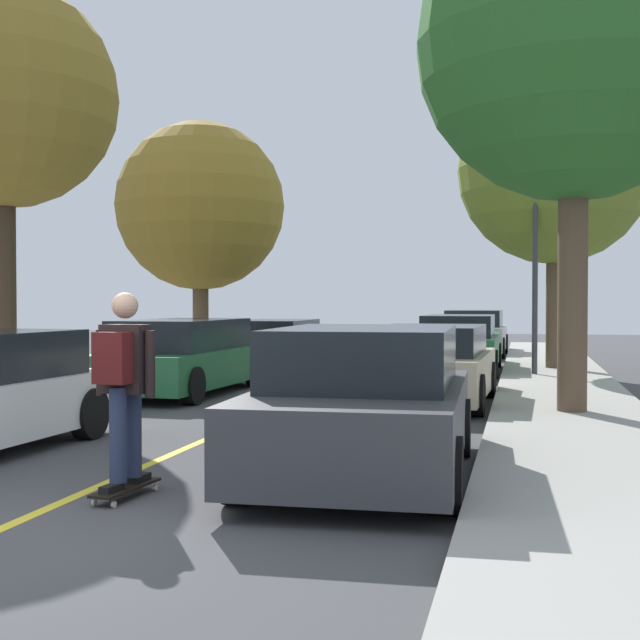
{
  "coord_description": "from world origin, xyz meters",
  "views": [
    {
      "loc": [
        3.83,
        -5.39,
        1.73
      ],
      "look_at": [
        0.15,
        9.92,
        1.37
      ],
      "focal_mm": 47.51,
      "sensor_mm": 36.0,
      "label": 1
    }
  ],
  "objects_px": {
    "parked_car_right_nearest": "(365,404)",
    "skateboard": "(126,488)",
    "parked_car_right_near": "(430,365)",
    "skateboarder": "(123,377)",
    "parked_car_left_near": "(183,357)",
    "street_tree_left_near": "(200,207)",
    "streetlamp": "(535,227)",
    "street_tree_right_nearest": "(574,45)",
    "street_tree_left_nearest": "(4,96)",
    "parked_car_right_far": "(459,344)",
    "street_tree_right_near": "(554,169)",
    "parked_car_left_far": "(275,344)",
    "parked_car_right_farthest": "(474,333)"
  },
  "relations": [
    {
      "from": "parked_car_right_near",
      "to": "streetlamp",
      "type": "distance_m",
      "value": 5.78
    },
    {
      "from": "street_tree_left_nearest",
      "to": "skateboard",
      "type": "relative_size",
      "value": 7.99
    },
    {
      "from": "parked_car_left_near",
      "to": "parked_car_right_far",
      "type": "xyz_separation_m",
      "value": [
        4.66,
        6.02,
        -0.01
      ]
    },
    {
      "from": "parked_car_right_far",
      "to": "skateboard",
      "type": "relative_size",
      "value": 5.36
    },
    {
      "from": "parked_car_left_far",
      "to": "parked_car_right_near",
      "type": "distance_m",
      "value": 8.04
    },
    {
      "from": "parked_car_left_far",
      "to": "street_tree_right_near",
      "type": "distance_m",
      "value": 8.05
    },
    {
      "from": "street_tree_right_near",
      "to": "street_tree_left_near",
      "type": "bearing_deg",
      "value": 178.05
    },
    {
      "from": "street_tree_right_nearest",
      "to": "streetlamp",
      "type": "distance_m",
      "value": 6.59
    },
    {
      "from": "parked_car_right_far",
      "to": "parked_car_left_near",
      "type": "bearing_deg",
      "value": -127.7
    },
    {
      "from": "parked_car_left_far",
      "to": "parked_car_right_farthest",
      "type": "relative_size",
      "value": 1.14
    },
    {
      "from": "parked_car_right_far",
      "to": "street_tree_right_nearest",
      "type": "height_order",
      "value": "street_tree_right_nearest"
    },
    {
      "from": "parked_car_left_far",
      "to": "skateboarder",
      "type": "height_order",
      "value": "skateboarder"
    },
    {
      "from": "parked_car_left_near",
      "to": "street_tree_left_nearest",
      "type": "relative_size",
      "value": 0.67
    },
    {
      "from": "parked_car_left_far",
      "to": "parked_car_right_farthest",
      "type": "bearing_deg",
      "value": 54.22
    },
    {
      "from": "parked_car_left_far",
      "to": "street_tree_right_nearest",
      "type": "distance_m",
      "value": 11.56
    },
    {
      "from": "parked_car_left_near",
      "to": "parked_car_right_nearest",
      "type": "bearing_deg",
      "value": -54.53
    },
    {
      "from": "street_tree_left_nearest",
      "to": "street_tree_right_near",
      "type": "bearing_deg",
      "value": 42.93
    },
    {
      "from": "parked_car_right_nearest",
      "to": "parked_car_right_farthest",
      "type": "height_order",
      "value": "parked_car_right_nearest"
    },
    {
      "from": "parked_car_right_far",
      "to": "skateboarder",
      "type": "bearing_deg",
      "value": -97.64
    },
    {
      "from": "street_tree_left_near",
      "to": "street_tree_right_near",
      "type": "distance_m",
      "value": 9.07
    },
    {
      "from": "parked_car_right_nearest",
      "to": "street_tree_left_nearest",
      "type": "relative_size",
      "value": 0.6
    },
    {
      "from": "parked_car_right_near",
      "to": "streetlamp",
      "type": "xyz_separation_m",
      "value": [
        1.75,
        4.81,
        2.68
      ]
    },
    {
      "from": "parked_car_right_nearest",
      "to": "skateboard",
      "type": "distance_m",
      "value": 2.4
    },
    {
      "from": "parked_car_right_far",
      "to": "parked_car_right_nearest",
      "type": "bearing_deg",
      "value": -90.0
    },
    {
      "from": "parked_car_right_near",
      "to": "street_tree_right_near",
      "type": "bearing_deg",
      "value": 71.88
    },
    {
      "from": "parked_car_right_nearest",
      "to": "parked_car_right_far",
      "type": "relative_size",
      "value": 0.89
    },
    {
      "from": "parked_car_left_near",
      "to": "parked_car_right_near",
      "type": "distance_m",
      "value": 4.69
    },
    {
      "from": "parked_car_right_farthest",
      "to": "street_tree_left_nearest",
      "type": "xyz_separation_m",
      "value": [
        -6.85,
        -14.72,
        4.4
      ]
    },
    {
      "from": "parked_car_right_near",
      "to": "street_tree_right_nearest",
      "type": "xyz_separation_m",
      "value": [
        2.2,
        -1.43,
        4.73
      ]
    },
    {
      "from": "parked_car_left_near",
      "to": "parked_car_right_farthest",
      "type": "distance_m",
      "value": 13.3
    },
    {
      "from": "street_tree_left_nearest",
      "to": "parked_car_right_near",
      "type": "bearing_deg",
      "value": 13.97
    },
    {
      "from": "parked_car_right_near",
      "to": "skateboarder",
      "type": "relative_size",
      "value": 2.4
    },
    {
      "from": "parked_car_right_far",
      "to": "street_tree_right_near",
      "type": "distance_m",
      "value": 4.72
    },
    {
      "from": "street_tree_left_near",
      "to": "streetlamp",
      "type": "relative_size",
      "value": 1.13
    },
    {
      "from": "parked_car_left_near",
      "to": "skateboard",
      "type": "xyz_separation_m",
      "value": [
        2.79,
        -7.91,
        -0.6
      ]
    },
    {
      "from": "parked_car_right_nearest",
      "to": "street_tree_right_near",
      "type": "distance_m",
      "value": 13.52
    },
    {
      "from": "street_tree_left_near",
      "to": "streetlamp",
      "type": "bearing_deg",
      "value": -14.38
    },
    {
      "from": "parked_car_right_nearest",
      "to": "street_tree_left_nearest",
      "type": "distance_m",
      "value": 9.19
    },
    {
      "from": "parked_car_left_near",
      "to": "parked_car_right_nearest",
      "type": "distance_m",
      "value": 8.02
    },
    {
      "from": "streetlamp",
      "to": "street_tree_right_near",
      "type": "bearing_deg",
      "value": 76.79
    },
    {
      "from": "parked_car_right_nearest",
      "to": "streetlamp",
      "type": "xyz_separation_m",
      "value": [
        1.75,
        10.78,
        2.62
      ]
    },
    {
      "from": "parked_car_left_far",
      "to": "parked_car_right_far",
      "type": "relative_size",
      "value": 1.01
    },
    {
      "from": "street_tree_right_near",
      "to": "parked_car_right_near",
      "type": "bearing_deg",
      "value": -108.12
    },
    {
      "from": "parked_car_right_near",
      "to": "parked_car_right_nearest",
      "type": "bearing_deg",
      "value": -90.01
    },
    {
      "from": "parked_car_left_far",
      "to": "streetlamp",
      "type": "height_order",
      "value": "streetlamp"
    },
    {
      "from": "street_tree_right_nearest",
      "to": "street_tree_right_near",
      "type": "bearing_deg",
      "value": 90.0
    },
    {
      "from": "parked_car_left_near",
      "to": "streetlamp",
      "type": "distance_m",
      "value": 8.13
    },
    {
      "from": "parked_car_right_near",
      "to": "skateboarder",
      "type": "bearing_deg",
      "value": -104.24
    },
    {
      "from": "parked_car_right_farthest",
      "to": "street_tree_left_nearest",
      "type": "bearing_deg",
      "value": -114.95
    },
    {
      "from": "parked_car_left_far",
      "to": "parked_car_right_near",
      "type": "xyz_separation_m",
      "value": [
        4.66,
        -6.56,
        0.04
      ]
    }
  ]
}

